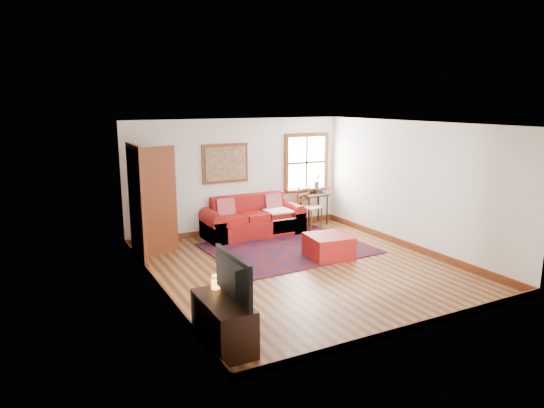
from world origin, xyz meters
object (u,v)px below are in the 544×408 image
side_table (314,199)px  ladder_back_chair (308,205)px  red_leather_sofa (253,222)px  red_ottoman (328,246)px  media_cabinet (223,322)px

side_table → ladder_back_chair: (-0.31, -0.22, -0.07)m
red_leather_sofa → ladder_back_chair: (1.40, -0.02, 0.25)m
side_table → ladder_back_chair: bearing=-143.8°
red_ottoman → ladder_back_chair: bearing=74.1°
red_ottoman → side_table: size_ratio=1.04×
ladder_back_chair → media_cabinet: ladder_back_chair is taller
red_leather_sofa → red_ottoman: (0.58, -2.08, -0.07)m
side_table → ladder_back_chair: ladder_back_chair is taller
red_ottoman → media_cabinet: 3.69m
red_leather_sofa → ladder_back_chair: 1.42m
red_leather_sofa → red_ottoman: red_leather_sofa is taller
side_table → media_cabinet: bearing=-132.6°
side_table → ladder_back_chair: size_ratio=0.75×
side_table → media_cabinet: size_ratio=0.70×
red_leather_sofa → side_table: bearing=6.8°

